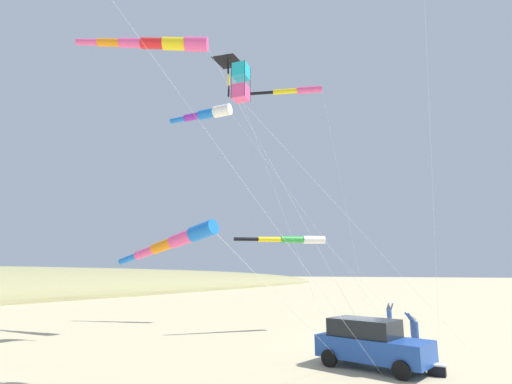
{
  "coord_description": "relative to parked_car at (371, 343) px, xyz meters",
  "views": [
    {
      "loc": [
        6.72,
        -22.22,
        3.7
      ],
      "look_at": [
        -2.64,
        -6.38,
        7.54
      ],
      "focal_mm": 27.04,
      "sensor_mm": 36.0,
      "label": 1
    }
  ],
  "objects": [
    {
      "name": "cooler_box",
      "position": [
        2.34,
        0.06,
        -0.74
      ],
      "size": [
        0.62,
        0.42,
        0.42
      ],
      "color": "black",
      "rests_on": "ground_plane"
    },
    {
      "name": "kite_windsock_teal_far_right",
      "position": [
        -8.44,
        12.23,
        18.28
      ],
      "size": [
        9.01,
        2.65,
        19.53
      ],
      "color": "#EF4C93",
      "rests_on": "ground_plane"
    },
    {
      "name": "ground_plane",
      "position": [
        -2.39,
        5.89,
        -0.95
      ],
      "size": [
        600.0,
        600.0,
        0.0
      ],
      "primitive_type": "plane",
      "color": "#C6B58C"
    },
    {
      "name": "kite_windsock_rainbow_low_near",
      "position": [
        -11.56,
        3.93,
        13.75
      ],
      "size": [
        13.93,
        5.39,
        15.15
      ],
      "color": "white",
      "rests_on": "ground_plane"
    },
    {
      "name": "person_adult_flyer",
      "position": [
        -1.68,
        11.47,
        -0.03
      ],
      "size": [
        0.59,
        0.6,
        1.69
      ],
      "color": "#8E6B9E",
      "rests_on": "ground_plane"
    },
    {
      "name": "kite_delta_magenta_far_left",
      "position": [
        -8.85,
        2.39,
        16.16
      ],
      "size": [
        5.74,
        4.85,
        17.46
      ],
      "color": "black",
      "rests_on": "ground_plane"
    },
    {
      "name": "kite_windsock_checkered_midright",
      "position": [
        -6.66,
        7.24,
        4.89
      ],
      "size": [
        9.06,
        6.97,
        6.15
      ],
      "color": "white",
      "rests_on": "ground_plane"
    },
    {
      "name": "parked_car",
      "position": [
        0.0,
        0.0,
        0.0
      ],
      "size": [
        4.58,
        2.73,
        1.85
      ],
      "color": "#1E479E",
      "rests_on": "ground_plane"
    },
    {
      "name": "person_child_grey_jacket",
      "position": [
        1.07,
        3.74,
        0.06
      ],
      "size": [
        0.66,
        0.61,
        1.85
      ],
      "color": "#335199",
      "rests_on": "ground_plane"
    },
    {
      "name": "kite_windsock_blue_topmost",
      "position": [
        -8.11,
        -4.37,
        13.5
      ],
      "size": [
        11.85,
        7.73,
        14.83
      ],
      "color": "#EF4C93",
      "rests_on": "ground_plane"
    },
    {
      "name": "kite_box_orange_high_right",
      "position": [
        -3.4,
        -4.43,
        10.17
      ],
      "size": [
        6.81,
        11.43,
        11.9
      ],
      "color": "#1EB7C6",
      "rests_on": "ground_plane"
    },
    {
      "name": "kite_windsock_striped_overhead",
      "position": [
        -2.09,
        -9.23,
        3.49
      ],
      "size": [
        3.34,
        9.66,
        4.89
      ],
      "color": "blue",
      "rests_on": "ground_plane"
    },
    {
      "name": "person_child_green_jacket",
      "position": [
        -2.41,
        5.94,
        -0.31
      ],
      "size": [
        0.4,
        0.34,
        1.18
      ],
      "color": "#B72833",
      "rests_on": "ground_plane"
    }
  ]
}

